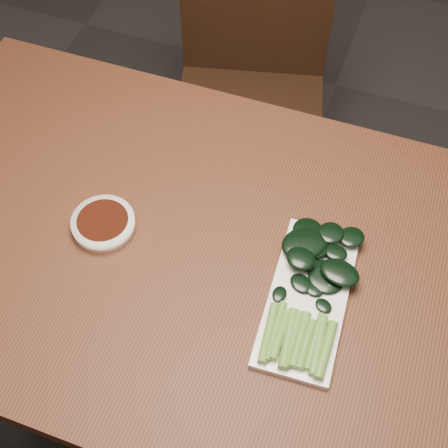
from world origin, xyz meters
TOP-DOWN VIEW (x-y plane):
  - ground at (0.00, 0.00)m, footprint 6.00×6.00m
  - table at (0.00, 0.00)m, footprint 1.40×0.80m
  - chair_far at (-0.17, 0.71)m, footprint 0.51×0.51m
  - sauce_bowl at (-0.23, -0.02)m, footprint 0.12×0.12m
  - serving_plate at (0.17, -0.04)m, footprint 0.15×0.31m
  - gai_lan at (0.17, -0.02)m, footprint 0.17×0.32m

SIDE VIEW (x-z plane):
  - ground at x=0.00m, z-range 0.00..0.00m
  - chair_far at x=-0.17m, z-range 0.04..0.93m
  - table at x=0.00m, z-range 0.30..1.05m
  - serving_plate at x=0.17m, z-range 0.75..0.76m
  - sauce_bowl at x=-0.23m, z-range 0.75..0.78m
  - gai_lan at x=0.17m, z-range 0.76..0.79m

